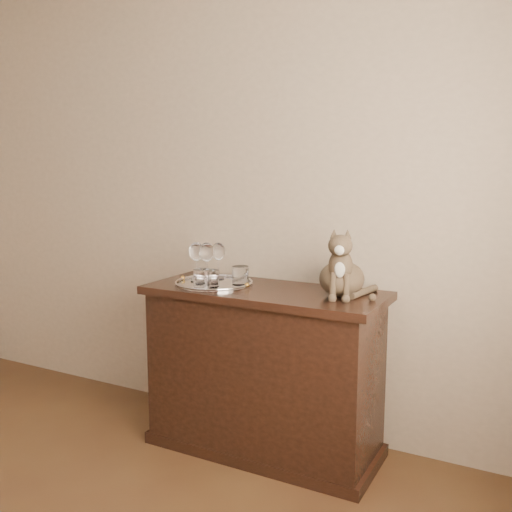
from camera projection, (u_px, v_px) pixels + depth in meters
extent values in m
cube|color=tan|center=(197.00, 184.00, 3.30)|extent=(4.00, 0.10, 2.70)
cylinder|color=silver|center=(214.00, 284.00, 2.93)|extent=(0.40, 0.40, 0.01)
cylinder|color=white|center=(211.00, 279.00, 2.83)|extent=(0.08, 0.08, 0.09)
cylinder|color=white|center=(202.00, 279.00, 2.81)|extent=(0.08, 0.08, 0.09)
cylinder|color=white|center=(240.00, 276.00, 2.89)|extent=(0.08, 0.08, 0.09)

